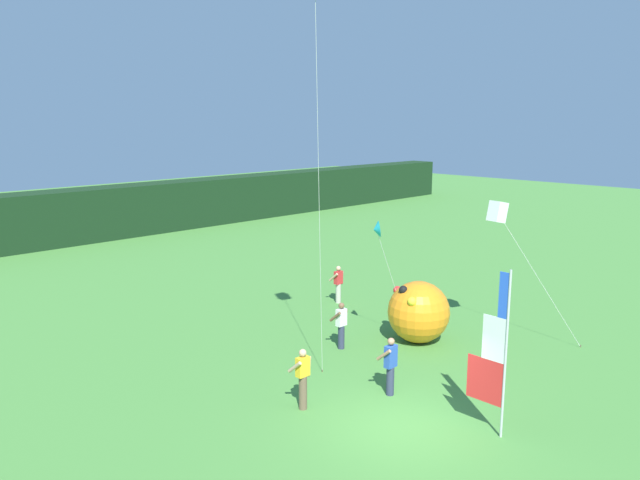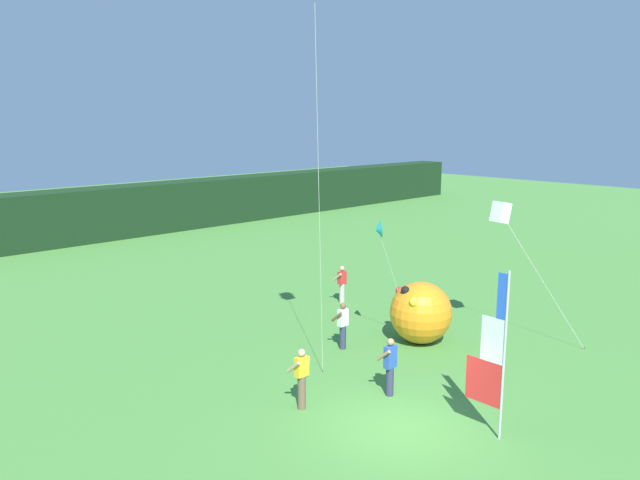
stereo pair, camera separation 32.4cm
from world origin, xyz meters
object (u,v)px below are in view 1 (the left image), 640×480
person_mid_field (341,324)px  kite_white_box_0 (498,212)px  banner_flag (494,356)px  inflatable_balloon (418,312)px  kite_cyan_delta_2 (377,230)px  person_near_banner (338,283)px  person_far_right (303,377)px  person_far_left (390,365)px

person_mid_field → kite_white_box_0: bearing=-31.6°
banner_flag → inflatable_balloon: (3.83, 5.01, -0.93)m
inflatable_balloon → kite_white_box_0: bearing=-32.5°
person_mid_field → kite_white_box_0: 6.55m
kite_cyan_delta_2 → person_near_banner: bearing=58.0°
person_far_right → person_mid_field: bearing=30.4°
banner_flag → inflatable_balloon: banner_flag is taller
banner_flag → person_near_banner: bearing=62.9°
person_mid_field → inflatable_balloon: size_ratio=0.75×
inflatable_balloon → person_far_left: bearing=-153.5°
banner_flag → kite_cyan_delta_2: bearing=66.8°
person_near_banner → person_far_left: person_far_left is taller
person_far_right → kite_cyan_delta_2: size_ratio=0.39×
inflatable_balloon → person_mid_field: bearing=149.2°
person_far_left → kite_white_box_0: bearing=4.4°
kite_white_box_0 → banner_flag: bearing=-150.0°
inflatable_balloon → person_near_banner: bearing=75.4°
banner_flag → kite_white_box_0: kite_white_box_0 is taller
banner_flag → inflatable_balloon: size_ratio=1.96×
person_far_left → person_far_right: person_far_right is taller
person_far_left → banner_flag: bearing=-88.2°
person_far_left → inflatable_balloon: inflatable_balloon is taller
inflatable_balloon → kite_cyan_delta_2: (-1.33, 0.81, 2.90)m
inflatable_balloon → person_far_right: bearing=-172.0°
person_far_right → inflatable_balloon: (6.23, 0.88, 0.18)m
person_mid_field → kite_white_box_0: kite_white_box_0 is taller
kite_white_box_0 → kite_cyan_delta_2: (-3.65, 2.28, -0.45)m
person_near_banner → kite_cyan_delta_2: bearing=-122.0°
inflatable_balloon → kite_cyan_delta_2: bearing=148.7°
person_near_banner → person_far_right: (-7.55, -5.93, 0.05)m
person_far_right → kite_white_box_0: size_ratio=0.35×
kite_cyan_delta_2 → inflatable_balloon: bearing=-31.3°
person_far_left → inflatable_balloon: 4.39m
kite_white_box_0 → person_far_left: bearing=-175.6°
banner_flag → person_far_left: size_ratio=2.50×
person_near_banner → person_far_right: 9.60m
person_far_left → kite_white_box_0: size_ratio=0.34×
person_far_left → person_far_right: bearing=154.8°
kite_white_box_0 → person_far_right: bearing=176.0°
person_far_left → kite_cyan_delta_2: (2.60, 2.77, 3.08)m
person_far_left → kite_white_box_0: 7.19m
person_mid_field → person_far_left: bearing=-115.1°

